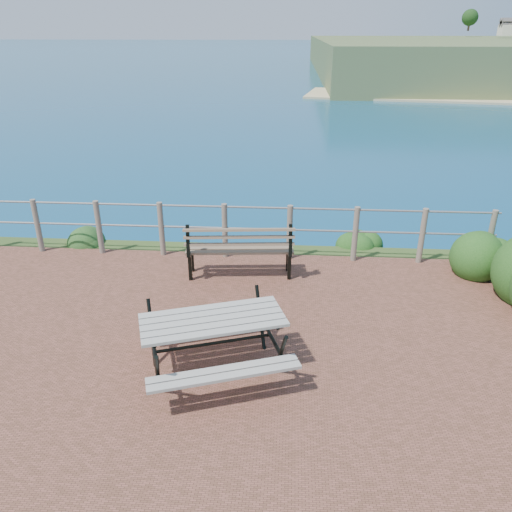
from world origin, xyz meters
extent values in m
cube|color=brown|center=(0.00, 0.00, 0.00)|extent=(10.00, 7.00, 0.12)
plane|color=#125C70|center=(0.00, 200.00, 0.00)|extent=(1200.00, 1200.00, 0.00)
cylinder|color=#6B5B4C|center=(-3.45, 3.35, 0.52)|extent=(0.10, 0.10, 1.00)
cylinder|color=#6B5B4C|center=(-2.30, 3.35, 0.52)|extent=(0.10, 0.10, 1.00)
cylinder|color=#6B5B4C|center=(-1.15, 3.35, 0.52)|extent=(0.10, 0.10, 1.00)
cylinder|color=#6B5B4C|center=(0.00, 3.35, 0.52)|extent=(0.10, 0.10, 1.00)
cylinder|color=#6B5B4C|center=(1.15, 3.35, 0.52)|extent=(0.10, 0.10, 1.00)
cylinder|color=#6B5B4C|center=(2.30, 3.35, 0.52)|extent=(0.10, 0.10, 1.00)
cylinder|color=#6B5B4C|center=(3.45, 3.35, 0.52)|extent=(0.10, 0.10, 1.00)
cylinder|color=#6B5B4C|center=(4.60, 3.35, 0.52)|extent=(0.10, 0.10, 1.00)
cylinder|color=slate|center=(0.00, 3.35, 0.97)|extent=(9.40, 0.04, 0.04)
cylinder|color=slate|center=(0.00, 3.35, 0.57)|extent=(9.40, 0.04, 0.04)
cube|color=gray|center=(0.28, 0.07, 0.71)|extent=(1.81, 1.20, 0.04)
cube|color=gray|center=(0.28, 0.07, 0.43)|extent=(1.66, 0.78, 0.04)
cube|color=gray|center=(0.28, 0.07, 0.43)|extent=(1.66, 0.78, 0.04)
cylinder|color=black|center=(0.28, 0.07, 0.38)|extent=(1.37, 0.51, 0.04)
cube|color=brown|center=(0.34, 2.62, 0.50)|extent=(1.79, 0.60, 0.04)
cube|color=brown|center=(0.34, 2.62, 0.81)|extent=(1.76, 0.29, 0.40)
cube|color=black|center=(0.34, 2.62, 0.26)|extent=(0.06, 0.07, 0.48)
cube|color=black|center=(0.34, 2.62, 0.26)|extent=(0.06, 0.07, 0.48)
cube|color=black|center=(0.34, 2.62, 0.26)|extent=(0.06, 0.07, 0.48)
cube|color=black|center=(0.34, 2.62, 0.26)|extent=(0.06, 0.07, 0.48)
ellipsoid|color=#184615|center=(4.46, 3.10, 0.00)|extent=(0.99, 0.99, 1.42)
ellipsoid|color=#1C4C1D|center=(-2.80, 3.98, 0.00)|extent=(0.76, 0.76, 0.50)
ellipsoid|color=#184615|center=(2.50, 4.09, 0.00)|extent=(0.79, 0.79, 0.53)
camera|label=1|loc=(1.14, -4.85, 3.80)|focal=35.00mm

